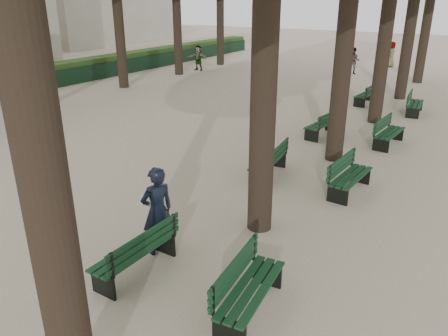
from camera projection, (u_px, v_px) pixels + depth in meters
The scene contains 16 objects.
ground at pixel (109, 275), 7.87m from camera, with size 120.00×120.00×0.00m, color #BFA790.
bench_left_0 at pixel (136, 260), 7.86m from camera, with size 0.61×1.81×0.92m.
bench_left_1 at pixel (268, 167), 12.13m from camera, with size 0.77×1.85×0.92m.
bench_left_2 at pixel (322, 129), 15.57m from camera, with size 0.80×1.86×0.92m.
bench_left_3 at pixel (366, 98), 20.21m from camera, with size 0.73×1.84×0.92m.
bench_right_0 at pixel (250, 298), 6.87m from camera, with size 0.75×1.85×0.92m.
bench_right_1 at pixel (350, 183), 11.09m from camera, with size 0.70×1.84×0.92m.
bench_right_2 at pixel (389, 138), 14.60m from camera, with size 0.73×1.84×0.92m.
bench_right_3 at pixel (415, 108), 18.47m from camera, with size 0.70×1.84×0.92m.
man_with_map at pixel (157, 211), 8.28m from camera, with size 0.74×0.80×1.79m.
pedestrian_e at pixel (198, 58), 29.21m from camera, with size 1.51×0.33×1.63m, color #262628.
pedestrian_a at pixel (353, 61), 27.73m from camera, with size 0.81×0.33×1.66m, color #262628.
pedestrian_d at pixel (391, 54), 30.56m from camera, with size 0.85×0.35×1.73m, color #262628.
fence at pixel (57, 80), 23.72m from camera, with size 0.08×42.00×0.90m, color black.
hedge at pixel (48, 76), 24.00m from camera, with size 1.20×42.00×1.20m, color #214116.
building_far at pixel (88, 8), 46.41m from camera, with size 12.00×16.00×7.00m, color #B7B2A3.
Camera 1 is at (5.23, -4.53, 4.70)m, focal length 35.00 mm.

